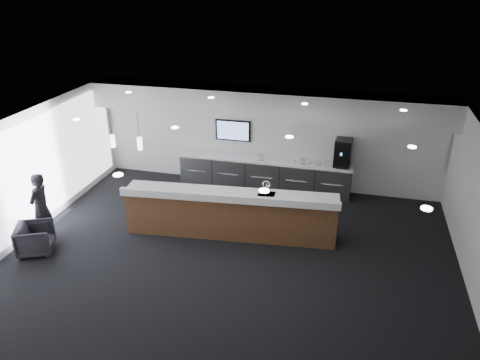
% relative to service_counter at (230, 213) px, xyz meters
% --- Properties ---
extents(ground, '(10.00, 10.00, 0.00)m').
position_rel_service_counter_xyz_m(ground, '(0.27, -0.90, -0.58)').
color(ground, black).
rests_on(ground, ground).
extents(ceiling, '(10.00, 8.00, 0.02)m').
position_rel_service_counter_xyz_m(ceiling, '(0.27, -0.90, 2.42)').
color(ceiling, black).
rests_on(ceiling, back_wall).
extents(back_wall, '(10.00, 0.02, 3.00)m').
position_rel_service_counter_xyz_m(back_wall, '(0.27, 3.10, 0.92)').
color(back_wall, silver).
rests_on(back_wall, ground).
extents(left_wall, '(0.02, 8.00, 3.00)m').
position_rel_service_counter_xyz_m(left_wall, '(-4.73, -0.90, 0.92)').
color(left_wall, silver).
rests_on(left_wall, ground).
extents(soffit_bulkhead, '(10.00, 0.90, 0.70)m').
position_rel_service_counter_xyz_m(soffit_bulkhead, '(0.27, 2.65, 2.07)').
color(soffit_bulkhead, silver).
rests_on(soffit_bulkhead, back_wall).
extents(alcove_panel, '(9.80, 0.06, 1.40)m').
position_rel_service_counter_xyz_m(alcove_panel, '(0.27, 3.07, 1.02)').
color(alcove_panel, silver).
rests_on(alcove_panel, back_wall).
extents(window_blinds_wall, '(0.04, 7.36, 2.55)m').
position_rel_service_counter_xyz_m(window_blinds_wall, '(-4.69, -0.90, 0.92)').
color(window_blinds_wall, silver).
rests_on(window_blinds_wall, left_wall).
extents(back_credenza, '(5.06, 0.66, 0.95)m').
position_rel_service_counter_xyz_m(back_credenza, '(0.27, 2.74, -0.10)').
color(back_credenza, '#919599').
rests_on(back_credenza, ground).
extents(wall_tv, '(1.05, 0.08, 0.62)m').
position_rel_service_counter_xyz_m(wall_tv, '(-0.73, 3.00, 1.07)').
color(wall_tv, black).
rests_on(wall_tv, back_wall).
extents(pendant_left, '(0.12, 0.12, 0.30)m').
position_rel_service_counter_xyz_m(pendant_left, '(-2.13, -0.10, 1.67)').
color(pendant_left, beige).
rests_on(pendant_left, ceiling).
extents(pendant_right, '(0.12, 0.12, 0.30)m').
position_rel_service_counter_xyz_m(pendant_right, '(-2.83, -0.10, 1.67)').
color(pendant_right, beige).
rests_on(pendant_right, ceiling).
extents(ceiling_can_lights, '(7.00, 5.00, 0.02)m').
position_rel_service_counter_xyz_m(ceiling_can_lights, '(0.27, -0.90, 2.39)').
color(ceiling_can_lights, white).
rests_on(ceiling_can_lights, ceiling).
extents(service_counter, '(5.20, 1.33, 1.49)m').
position_rel_service_counter_xyz_m(service_counter, '(0.00, 0.00, 0.00)').
color(service_counter, '#4C3119').
rests_on(service_counter, ground).
extents(coffee_machine, '(0.48, 0.59, 0.78)m').
position_rel_service_counter_xyz_m(coffee_machine, '(2.47, 2.79, 0.76)').
color(coffee_machine, black).
rests_on(coffee_machine, back_credenza).
extents(info_sign_left, '(0.16, 0.06, 0.22)m').
position_rel_service_counter_xyz_m(info_sign_left, '(0.20, 2.63, 0.48)').
color(info_sign_left, silver).
rests_on(info_sign_left, back_credenza).
extents(info_sign_right, '(0.16, 0.07, 0.21)m').
position_rel_service_counter_xyz_m(info_sign_right, '(1.41, 2.62, 0.48)').
color(info_sign_right, silver).
rests_on(info_sign_right, back_credenza).
extents(armchair, '(1.02, 1.01, 0.70)m').
position_rel_service_counter_xyz_m(armchair, '(-4.13, -1.85, -0.22)').
color(armchair, black).
rests_on(armchair, ground).
extents(lounge_guest, '(0.41, 0.62, 1.69)m').
position_rel_service_counter_xyz_m(lounge_guest, '(-4.31, -1.26, 0.27)').
color(lounge_guest, black).
rests_on(lounge_guest, ground).
extents(cup_0, '(0.09, 0.09, 0.08)m').
position_rel_service_counter_xyz_m(cup_0, '(2.02, 2.64, 0.42)').
color(cup_0, white).
rests_on(cup_0, back_credenza).
extents(cup_1, '(0.12, 0.12, 0.08)m').
position_rel_service_counter_xyz_m(cup_1, '(1.88, 2.64, 0.42)').
color(cup_1, white).
rests_on(cup_1, back_credenza).
extents(cup_2, '(0.11, 0.11, 0.08)m').
position_rel_service_counter_xyz_m(cup_2, '(1.74, 2.64, 0.42)').
color(cup_2, white).
rests_on(cup_2, back_credenza).
extents(cup_3, '(0.11, 0.11, 0.08)m').
position_rel_service_counter_xyz_m(cup_3, '(1.60, 2.64, 0.42)').
color(cup_3, white).
rests_on(cup_3, back_credenza).
extents(cup_4, '(0.12, 0.12, 0.08)m').
position_rel_service_counter_xyz_m(cup_4, '(1.46, 2.64, 0.42)').
color(cup_4, white).
rests_on(cup_4, back_credenza).
extents(cup_5, '(0.10, 0.10, 0.08)m').
position_rel_service_counter_xyz_m(cup_5, '(1.32, 2.64, 0.42)').
color(cup_5, white).
rests_on(cup_5, back_credenza).
extents(cup_6, '(0.13, 0.13, 0.08)m').
position_rel_service_counter_xyz_m(cup_6, '(1.18, 2.64, 0.42)').
color(cup_6, white).
rests_on(cup_6, back_credenza).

